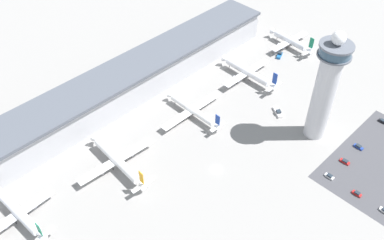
{
  "coord_description": "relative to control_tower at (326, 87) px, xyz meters",
  "views": [
    {
      "loc": [
        -98.49,
        -82.77,
        149.63
      ],
      "look_at": [
        10.12,
        25.88,
        7.51
      ],
      "focal_mm": 40.0,
      "sensor_mm": 36.0,
      "label": 1
    }
  ],
  "objects": [
    {
      "name": "ground_plane",
      "position": [
        -51.99,
        17.97,
        -29.11
      ],
      "size": [
        1000.0,
        1000.0,
        0.0
      ],
      "primitive_type": "plane",
      "color": "gray"
    },
    {
      "name": "terminal_building",
      "position": [
        -51.99,
        87.97,
        -19.97
      ],
      "size": [
        204.85,
        25.0,
        18.08
      ],
      "color": "#B2B2B7",
      "rests_on": "ground"
    },
    {
      "name": "control_tower",
      "position": [
        0.0,
        0.0,
        0.0
      ],
      "size": [
        14.88,
        14.88,
        57.99
      ],
      "color": "#BCBCC1",
      "rests_on": "ground"
    },
    {
      "name": "parking_lot_surface",
      "position": [
        6.09,
        -34.03,
        -29.1
      ],
      "size": [
        64.0,
        40.0,
        0.01
      ],
      "primitive_type": "cube",
      "color": "#424247",
      "rests_on": "ground"
    },
    {
      "name": "airplane_gate_bravo",
      "position": [
        -128.34,
        56.26,
        -25.0
      ],
      "size": [
        31.67,
        34.42,
        12.42
      ],
      "color": "silver",
      "rests_on": "ground"
    },
    {
      "name": "airplane_gate_charlie",
      "position": [
        -82.71,
        51.02,
        -24.77
      ],
      "size": [
        39.81,
        40.56,
        12.81
      ],
      "color": "white",
      "rests_on": "ground"
    },
    {
      "name": "airplane_gate_delta",
      "position": [
        -33.48,
        51.71,
        -25.41
      ],
      "size": [
        39.61,
        36.68,
        11.14
      ],
      "color": "white",
      "rests_on": "ground"
    },
    {
      "name": "airplane_gate_echo",
      "position": [
        11.43,
        51.95,
        -24.69
      ],
      "size": [
        36.1,
        39.04,
        13.33
      ],
      "color": "white",
      "rests_on": "ground"
    },
    {
      "name": "airplane_gate_foxtrot",
      "position": [
        55.94,
        54.2,
        -24.71
      ],
      "size": [
        31.89,
        32.44,
        13.3
      ],
      "color": "silver",
      "rests_on": "ground"
    },
    {
      "name": "service_truck_catering",
      "position": [
        42.72,
        52.35,
        -28.2
      ],
      "size": [
        7.04,
        4.66,
        2.63
      ],
      "color": "black",
      "rests_on": "ground"
    },
    {
      "name": "service_truck_fuel",
      "position": [
        -0.67,
        21.45,
        -28.28
      ],
      "size": [
        6.6,
        8.44,
        2.4
      ],
      "color": "black",
      "rests_on": "ground"
    },
    {
      "name": "car_blue_compact",
      "position": [
        31.84,
        -20.61,
        -28.51
      ],
      "size": [
        1.79,
        4.44,
        1.55
      ],
      "color": "black",
      "rests_on": "ground"
    },
    {
      "name": "car_maroon_suv",
      "position": [
        -19.25,
        -34.63,
        -28.49
      ],
      "size": [
        1.72,
        4.14,
        1.59
      ],
      "color": "black",
      "rests_on": "ground"
    },
    {
      "name": "car_white_wagon",
      "position": [
        6.67,
        -20.98,
        -28.48
      ],
      "size": [
        1.98,
        4.7,
        1.6
      ],
      "color": "black",
      "rests_on": "ground"
    },
    {
      "name": "car_grey_coupe",
      "position": [
        -19.26,
        -20.97,
        -28.51
      ],
      "size": [
        1.88,
        4.34,
        1.54
      ],
      "color": "black",
      "rests_on": "ground"
    },
    {
      "name": "car_silver_sedan",
      "position": [
        -6.42,
        -21.26,
        -28.51
      ],
      "size": [
        2.05,
        4.7,
        1.53
      ],
      "color": "black",
      "rests_on": "ground"
    }
  ]
}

